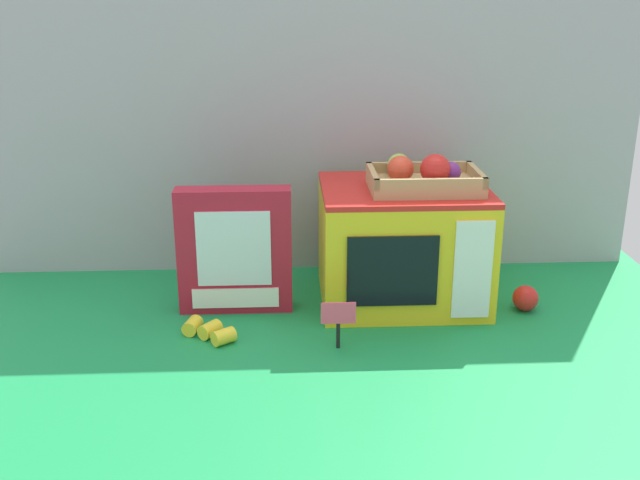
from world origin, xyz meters
TOP-DOWN VIEW (x-y plane):
  - ground_plane at (0.00, 0.00)m, footprint 1.70×1.70m
  - display_back_panel at (0.00, 0.28)m, footprint 1.61×0.03m
  - toy_microwave at (0.19, 0.05)m, footprint 0.37×0.30m
  - food_groups_crate at (0.23, 0.03)m, footprint 0.24×0.18m
  - cookie_set_box at (-0.18, 0.02)m, footprint 0.25×0.06m
  - price_sign at (0.03, -0.18)m, footprint 0.07×0.01m
  - loose_toy_banana at (-0.23, -0.12)m, footprint 0.12×0.11m
  - loose_toy_apple at (0.46, -0.02)m, footprint 0.06×0.06m

SIDE VIEW (x-z plane):
  - ground_plane at x=0.00m, z-range 0.00..0.00m
  - loose_toy_banana at x=-0.23m, z-range 0.00..0.03m
  - loose_toy_apple at x=0.46m, z-range 0.00..0.06m
  - price_sign at x=0.03m, z-range 0.02..0.12m
  - toy_microwave at x=0.19m, z-range 0.00..0.27m
  - cookie_set_box at x=-0.18m, z-range 0.00..0.28m
  - food_groups_crate at x=0.23m, z-range 0.26..0.34m
  - display_back_panel at x=0.00m, z-range 0.00..0.76m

